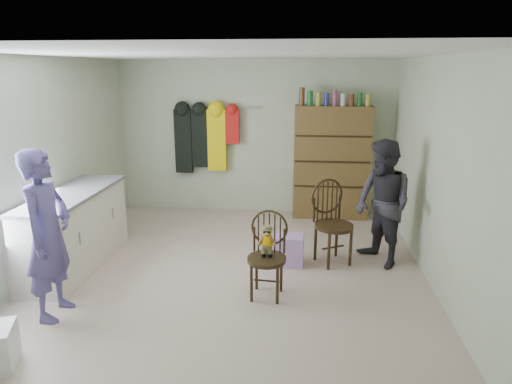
# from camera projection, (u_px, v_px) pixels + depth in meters

# --- Properties ---
(ground_plane) EXTENTS (5.00, 5.00, 0.00)m
(ground_plane) POSITION_uv_depth(u_px,v_px,m) (234.00, 272.00, 5.45)
(ground_plane) COLOR beige
(ground_plane) RESTS_ON ground
(room_walls) EXTENTS (5.00, 5.00, 5.00)m
(room_walls) POSITION_uv_depth(u_px,v_px,m) (238.00, 135.00, 5.54)
(room_walls) COLOR beige
(room_walls) RESTS_ON ground
(counter) EXTENTS (0.64, 1.86, 0.94)m
(counter) POSITION_uv_depth(u_px,v_px,m) (74.00, 229.00, 5.52)
(counter) COLOR silver
(counter) RESTS_ON ground
(chair_front) EXTENTS (0.44, 0.44, 0.92)m
(chair_front) POSITION_uv_depth(u_px,v_px,m) (267.00, 249.00, 4.78)
(chair_front) COLOR #3A2814
(chair_front) RESTS_ON ground
(chair_far) EXTENTS (0.63, 0.63, 1.05)m
(chair_far) POSITION_uv_depth(u_px,v_px,m) (331.00, 219.00, 5.63)
(chair_far) COLOR #3A2814
(chair_far) RESTS_ON ground
(striped_bag) EXTENTS (0.37, 0.29, 0.38)m
(striped_bag) POSITION_uv_depth(u_px,v_px,m) (289.00, 250.00, 5.62)
(striped_bag) COLOR pink
(striped_bag) RESTS_ON ground
(person_left) EXTENTS (0.40, 0.61, 1.66)m
(person_left) POSITION_uv_depth(u_px,v_px,m) (48.00, 235.00, 4.32)
(person_left) COLOR #524885
(person_left) RESTS_ON ground
(person_right) EXTENTS (0.89, 0.95, 1.55)m
(person_right) POSITION_uv_depth(u_px,v_px,m) (383.00, 204.00, 5.50)
(person_right) COLOR #2D2B33
(person_right) RESTS_ON ground
(dresser) EXTENTS (1.20, 0.39, 2.08)m
(dresser) POSITION_uv_depth(u_px,v_px,m) (331.00, 162.00, 7.29)
(dresser) COLOR brown
(dresser) RESTS_ON ground
(coat_rack) EXTENTS (1.42, 0.12, 1.09)m
(coat_rack) POSITION_uv_depth(u_px,v_px,m) (204.00, 138.00, 7.49)
(coat_rack) COLOR #99999E
(coat_rack) RESTS_ON ground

